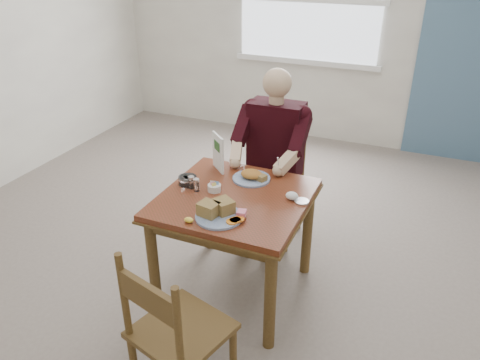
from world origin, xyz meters
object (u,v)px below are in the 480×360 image
at_px(far_plate, 252,176).
at_px(chair_near, 175,334).
at_px(chair_far, 275,181).
at_px(table, 235,211).
at_px(diner, 273,146).
at_px(near_plate, 219,212).

bearing_deg(far_plate, chair_near, -86.62).
relative_size(chair_near, far_plate, 2.89).
bearing_deg(chair_near, chair_far, 92.92).
bearing_deg(chair_far, chair_near, -87.08).
height_order(chair_far, chair_near, same).
xyz_separation_m(table, diner, (0.00, 0.71, 0.17)).
xyz_separation_m(table, chair_near, (0.09, -0.93, -0.16)).
height_order(table, chair_far, chair_far).
relative_size(diner, near_plate, 3.93).
bearing_deg(chair_near, table, 95.40).
xyz_separation_m(chair_near, diner, (-0.09, 1.64, 0.33)).
distance_m(near_plate, far_plate, 0.51).
height_order(diner, near_plate, diner).
relative_size(table, far_plate, 2.80).
relative_size(chair_far, near_plate, 2.69).
relative_size(chair_near, diner, 0.69).
height_order(chair_far, diner, diner).
relative_size(table, chair_far, 0.97).
xyz_separation_m(chair_far, chair_near, (0.09, -1.73, 0.00)).
bearing_deg(near_plate, chair_far, 90.76).
bearing_deg(chair_far, far_plate, -88.09).
xyz_separation_m(chair_far, far_plate, (0.02, -0.55, 0.30)).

